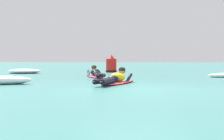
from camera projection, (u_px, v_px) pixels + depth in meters
ground_plane at (120, 73)px, 18.33m from camera, size 120.00×120.00×0.00m
surfer_near at (116, 79)px, 10.07m from camera, size 1.39×2.64×0.55m
surfer_far at (96, 74)px, 13.64m from camera, size 0.95×2.63×0.54m
whitewater_mid_left at (24, 71)px, 17.26m from camera, size 1.76×1.19×0.24m
whitewater_back at (2, 80)px, 9.84m from camera, size 1.77×0.87×0.25m
channel_marker_buoy at (111, 65)px, 18.70m from camera, size 0.62×0.62×0.99m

